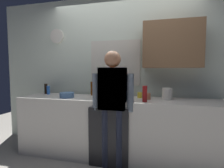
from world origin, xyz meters
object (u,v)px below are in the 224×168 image
Objects in this scene: bottle_dark_sauce at (46,89)px; mixing_bowl at (67,95)px; storage_canister at (167,94)px; cup_terracotta_mug at (148,96)px; coffee_maker at (105,89)px; bottle_red_vinegar at (145,94)px; bottle_green_wine at (107,87)px; bottle_amber_beer at (92,89)px; dish_soap at (48,90)px; person_at_sink at (113,100)px; person_guest at (113,100)px; cup_yellow_cup at (140,95)px.

bottle_dark_sauce is 0.82× the size of mixing_bowl.
cup_terracotta_mug is at bearing -170.62° from storage_canister.
bottle_red_vinegar is (0.59, -0.15, -0.04)m from coffee_maker.
mixing_bowl is (-1.20, 0.09, -0.07)m from bottle_red_vinegar.
coffee_maker reaches higher than mixing_bowl.
bottle_green_wine is 1.36× the size of mixing_bowl.
coffee_maker is 1.94× the size of storage_canister.
bottle_green_wine reaches higher than bottle_red_vinegar.
coffee_maker is at bearing -41.28° from bottle_amber_beer.
dish_soap is (-1.11, 0.19, -0.07)m from coffee_maker.
mixing_bowl is 0.80m from person_at_sink.
dish_soap is at bearing -34.03° from bottle_dark_sauce.
bottle_dark_sauce is (-1.15, 0.00, -0.06)m from bottle_green_wine.
bottle_red_vinegar is 0.14× the size of person_guest.
bottle_red_vinegar is 0.44m from person_guest.
coffee_maker reaches higher than storage_canister.
cup_yellow_cup is 0.05× the size of person_at_sink.
bottle_red_vinegar is at bearing -4.16° from mixing_bowl.
bottle_red_vinegar is at bearing -11.40° from dish_soap.
person_guest is at bearing -126.38° from cup_yellow_cup.
bottle_amber_beer is 0.71m from person_at_sink.
cup_yellow_cup is 0.05× the size of person_guest.
cup_terracotta_mug is at bearing -43.50° from cup_yellow_cup.
bottle_dark_sauce is 0.67m from mixing_bowl.
coffee_maker is 0.21× the size of person_at_sink.
coffee_maker is at bearing 133.92° from person_at_sink.
cup_yellow_cup is at bearing 168.90° from storage_canister.
bottle_red_vinegar is at bearing -156.20° from person_guest.
coffee_maker is 1.10× the size of bottle_green_wine.
person_guest reaches higher than mixing_bowl.
bottle_amber_beer is 0.27m from bottle_green_wine.
bottle_amber_beer is 1.28× the size of bottle_dark_sauce.
bottle_green_wine is 0.55m from person_at_sink.
cup_terracotta_mug is at bearing -5.68° from bottle_dark_sauce.
dish_soap is at bearing 176.02° from cup_terracotta_mug.
dish_soap reaches higher than storage_canister.
bottle_amber_beer reaches higher than mixing_bowl.
bottle_green_wine is at bearing 29.59° from mixing_bowl.
bottle_green_wine is 0.65m from mixing_bowl.
bottle_dark_sauce is at bearing 179.92° from bottle_green_wine.
bottle_dark_sauce is 2.10m from storage_canister.
person_at_sink is at bearing -153.62° from storage_canister.
bottle_dark_sauce reaches higher than storage_canister.
person_guest reaches higher than storage_canister.
cup_yellow_cup is (0.55, -0.06, -0.11)m from bottle_green_wine.
person_guest is at bearing -168.06° from bottle_red_vinegar.
cup_terracotta_mug is at bearing -12.18° from bottle_amber_beer.
dish_soap is 2.01m from storage_canister.
cup_yellow_cup is (0.81, -0.08, -0.07)m from bottle_amber_beer.
coffee_maker is 1.83× the size of dish_soap.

